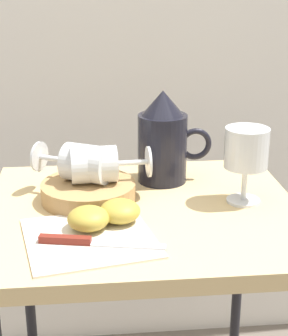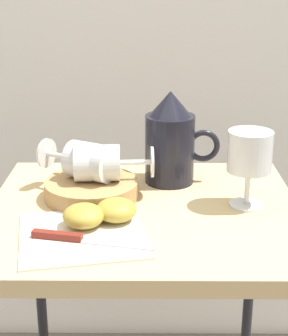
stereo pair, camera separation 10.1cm
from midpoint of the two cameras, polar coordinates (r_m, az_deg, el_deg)
The scene contains 11 objects.
curtain_drape at distance 1.53m, azimuth -4.19°, elevation 15.72°, with size 2.40×0.03×2.01m, color silver.
table at distance 1.07m, azimuth -2.73°, elevation -7.39°, with size 0.58×0.51×0.69m.
linen_napkin at distance 0.94m, azimuth -8.69°, elevation -7.12°, with size 0.21×0.20×0.00m, color silver.
basket_tray at distance 1.08m, azimuth -8.35°, elevation -2.43°, with size 0.18×0.18×0.04m, color #AD8451.
pitcher at distance 1.15m, azimuth -0.57°, elevation 2.29°, with size 0.15×0.10×0.19m.
wine_glass_upright at distance 1.04m, azimuth 7.67°, elevation 1.58°, with size 0.08×0.08×0.15m.
wine_glass_tipped_near at distance 1.07m, azimuth -7.57°, elevation 0.30°, with size 0.16×0.08×0.07m.
wine_glass_tipped_far at distance 1.08m, azimuth -8.78°, elevation 0.46°, with size 0.16×0.13×0.07m.
apple_half_left at distance 0.96m, azimuth -8.72°, elevation -5.16°, with size 0.07×0.07×0.04m, color #B29938.
apple_half_right at distance 0.98m, azimuth -5.46°, elevation -4.45°, with size 0.07×0.07×0.04m, color #B29938.
knife at distance 0.92m, azimuth -9.40°, elevation -7.45°, with size 0.20×0.06×0.01m.
Camera 1 is at (-0.09, -0.95, 1.12)m, focal length 59.89 mm.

